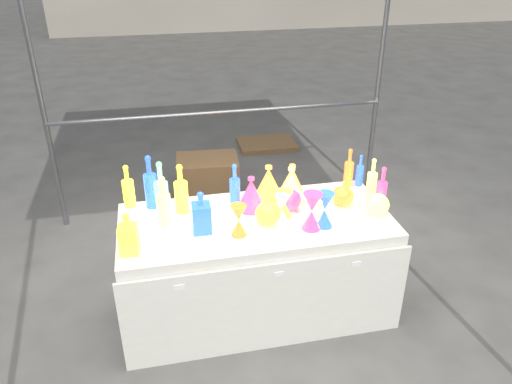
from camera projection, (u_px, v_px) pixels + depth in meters
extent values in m
plane|color=slate|center=(256.00, 306.00, 3.66)|extent=(80.00, 80.00, 0.00)
cylinder|color=gray|center=(41.00, 100.00, 4.12)|extent=(0.04, 0.04, 2.40)
cylinder|color=gray|center=(379.00, 80.00, 4.68)|extent=(0.04, 0.04, 2.40)
cylinder|color=gray|center=(222.00, 112.00, 4.47)|extent=(3.00, 0.04, 0.04)
cube|color=white|center=(256.00, 265.00, 3.49)|extent=(1.80, 0.80, 0.75)
cube|color=white|center=(270.00, 308.00, 3.15)|extent=(1.84, 0.02, 0.68)
cube|color=white|center=(179.00, 288.00, 2.91)|extent=(0.06, 0.00, 0.03)
cube|color=white|center=(279.00, 274.00, 3.02)|extent=(0.06, 0.00, 0.03)
cube|color=white|center=(356.00, 264.00, 3.11)|extent=(0.06, 0.00, 0.03)
cube|color=olive|center=(208.00, 179.00, 5.04)|extent=(0.64, 0.49, 0.44)
cube|color=olive|center=(267.00, 144.00, 6.34)|extent=(0.72, 0.51, 0.06)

